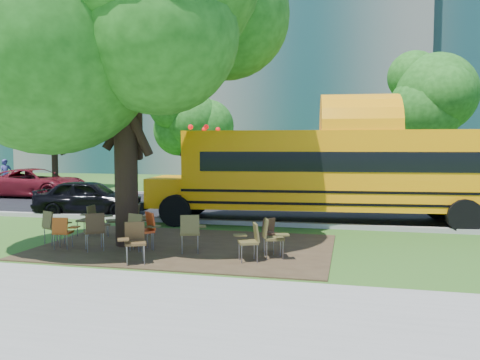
% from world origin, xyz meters
% --- Properties ---
extents(ground, '(160.00, 160.00, 0.00)m').
position_xyz_m(ground, '(0.00, 0.00, 0.00)').
color(ground, '#244D18').
rests_on(ground, ground).
extents(sidewalk, '(60.00, 4.00, 0.04)m').
position_xyz_m(sidewalk, '(0.00, -5.00, 0.02)').
color(sidewalk, gray).
rests_on(sidewalk, ground).
extents(dirt_patch, '(7.00, 4.50, 0.03)m').
position_xyz_m(dirt_patch, '(1.00, -0.50, 0.01)').
color(dirt_patch, '#382819').
rests_on(dirt_patch, ground).
extents(asphalt_road, '(80.00, 8.00, 0.04)m').
position_xyz_m(asphalt_road, '(0.00, 7.00, 0.02)').
color(asphalt_road, black).
rests_on(asphalt_road, ground).
extents(kerb_near, '(80.00, 0.25, 0.14)m').
position_xyz_m(kerb_near, '(0.00, 3.00, 0.07)').
color(kerb_near, gray).
rests_on(kerb_near, ground).
extents(kerb_far, '(80.00, 0.25, 0.14)m').
position_xyz_m(kerb_far, '(0.00, 11.10, 0.07)').
color(kerb_far, gray).
rests_on(kerb_far, ground).
extents(building_main, '(38.00, 16.00, 22.00)m').
position_xyz_m(building_main, '(-8.00, 36.00, 11.00)').
color(building_main, slate).
rests_on(building_main, ground).
extents(building_left, '(26.00, 14.00, 20.00)m').
position_xyz_m(building_left, '(-38.00, 40.00, 10.00)').
color(building_left, slate).
rests_on(building_left, ground).
extents(bg_tree_0, '(5.20, 5.20, 7.18)m').
position_xyz_m(bg_tree_0, '(-12.00, 13.00, 4.57)').
color(bg_tree_0, black).
rests_on(bg_tree_0, ground).
extents(bg_tree_2, '(4.80, 4.80, 6.62)m').
position_xyz_m(bg_tree_2, '(-5.00, 16.00, 4.21)').
color(bg_tree_2, black).
rests_on(bg_tree_2, ground).
extents(bg_tree_3, '(5.60, 5.60, 7.84)m').
position_xyz_m(bg_tree_3, '(8.00, 14.00, 5.03)').
color(bg_tree_3, black).
rests_on(bg_tree_3, ground).
extents(main_tree, '(7.20, 7.20, 8.97)m').
position_xyz_m(main_tree, '(-0.48, -0.71, 5.36)').
color(main_tree, black).
rests_on(main_tree, ground).
extents(school_bus, '(12.23, 3.75, 2.95)m').
position_xyz_m(school_bus, '(4.98, 3.99, 1.70)').
color(school_bus, '#FC9707').
rests_on(school_bus, ground).
extents(chair_0, '(0.53, 0.54, 0.79)m').
position_xyz_m(chair_0, '(-1.75, -1.48, 0.49)').
color(chair_0, '#B54E13').
rests_on(chair_0, ground).
extents(chair_1, '(0.71, 0.56, 0.87)m').
position_xyz_m(chair_1, '(-2.29, -1.09, 0.54)').
color(chair_1, brown).
rests_on(chair_1, ground).
extents(chair_2, '(0.62, 0.78, 0.92)m').
position_xyz_m(chair_2, '(-0.89, -1.48, 0.57)').
color(chair_2, '#402D17').
rests_on(chair_2, ground).
extents(chair_3, '(0.78, 0.62, 0.91)m').
position_xyz_m(chair_3, '(0.18, -1.12, 0.56)').
color(chair_3, '#D14216').
rests_on(chair_3, ground).
extents(chair_4, '(0.72, 0.56, 0.91)m').
position_xyz_m(chair_4, '(0.12, -1.25, 0.56)').
color(chair_4, brown).
rests_on(chair_4, ground).
extents(chair_5, '(0.59, 0.72, 0.88)m').
position_xyz_m(chair_5, '(0.50, -2.36, 0.54)').
color(chair_5, '#51391D').
rests_on(chair_5, ground).
extents(chair_6, '(0.66, 0.57, 0.84)m').
position_xyz_m(chair_6, '(2.83, -1.62, 0.52)').
color(chair_6, brown).
rests_on(chair_6, ground).
extents(chair_7, '(0.66, 0.61, 0.89)m').
position_xyz_m(chair_7, '(3.23, -1.28, 0.55)').
color(chair_7, '#4F4722').
rests_on(chair_7, ground).
extents(chair_8, '(0.50, 0.55, 0.85)m').
position_xyz_m(chair_8, '(-2.11, 0.22, 0.53)').
color(chair_8, '#4D4321').
rests_on(chair_8, ground).
extents(chair_9, '(0.70, 0.55, 0.83)m').
position_xyz_m(chair_9, '(-1.38, 0.38, 0.52)').
color(chair_9, '#433A1D').
rests_on(chair_9, ground).
extents(chair_10, '(0.60, 0.58, 0.85)m').
position_xyz_m(chair_10, '(-0.74, 0.67, 0.53)').
color(chair_10, '#4A4120').
rests_on(chair_10, ground).
extents(chair_11, '(0.63, 0.70, 0.92)m').
position_xyz_m(chair_11, '(1.35, -1.19, 0.57)').
color(chair_11, brown).
rests_on(chair_11, ground).
extents(chair_12, '(0.54, 0.69, 0.80)m').
position_xyz_m(chair_12, '(3.13, -0.71, 0.50)').
color(chair_12, '#452818').
rests_on(chair_12, ground).
extents(black_car, '(4.01, 2.21, 1.29)m').
position_xyz_m(black_car, '(-4.24, 3.80, 0.65)').
color(black_car, black).
rests_on(black_car, ground).
extents(bg_car_red, '(5.11, 2.37, 1.42)m').
position_xyz_m(bg_car_red, '(-9.95, 8.54, 0.71)').
color(bg_car_red, '#5E1018').
rests_on(bg_car_red, ground).
extents(pedestrian_a, '(0.71, 0.77, 1.77)m').
position_xyz_m(pedestrian_a, '(-14.29, 11.68, 0.88)').
color(pedestrian_a, navy).
rests_on(pedestrian_a, ground).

